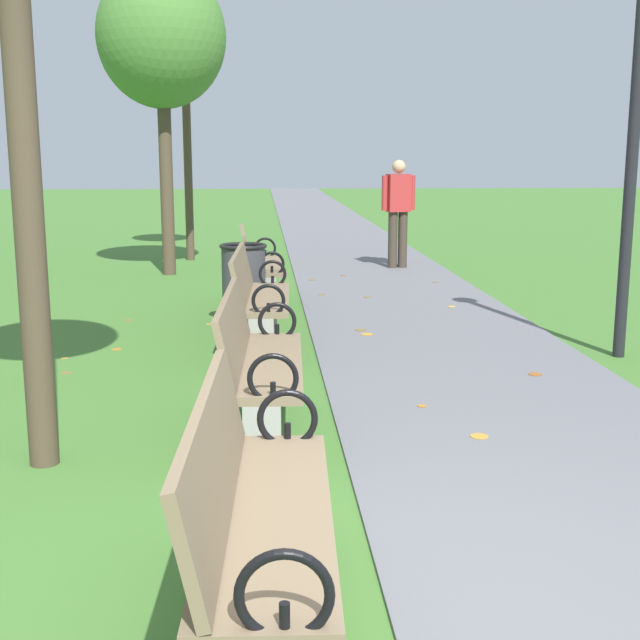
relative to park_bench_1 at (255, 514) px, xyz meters
name	(u,v)px	position (x,y,z in m)	size (l,w,h in m)	color
ground_plane	(395,638)	(0.50, -0.03, -0.49)	(80.00, 80.00, 0.00)	#42722D
paved_walkway	(328,225)	(1.66, 17.97, -0.48)	(2.32, 44.00, 0.02)	slate
park_bench_1	(255,514)	(0.00, 0.00, 0.00)	(0.53, 1.62, 0.90)	#7A664C
park_bench_2	(257,363)	(0.00, 2.20, 0.00)	(0.53, 1.62, 0.90)	#7A664C
park_bench_3	(258,298)	(0.00, 4.57, 0.00)	(0.53, 1.62, 0.90)	#7A664C
park_bench_4	(259,265)	(0.00, 6.82, 0.00)	(0.54, 1.62, 0.90)	#7A664C
tree_2	(162,38)	(-1.31, 9.58, 2.81)	(1.78, 1.78, 4.31)	#4C3D2D
pedestrian_walking	(398,208)	(2.10, 9.95, 0.44)	(0.52, 0.28, 1.62)	#3D3328
trash_bin	(244,285)	(-0.15, 5.72, -0.06)	(0.48, 0.48, 0.84)	#38383D
lamp_post	(637,82)	(3.12, 4.16, 1.82)	(0.28, 0.28, 3.48)	black
scattered_leaves	(355,346)	(0.87, 4.63, -0.47)	(4.47, 10.78, 0.02)	#BC842D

